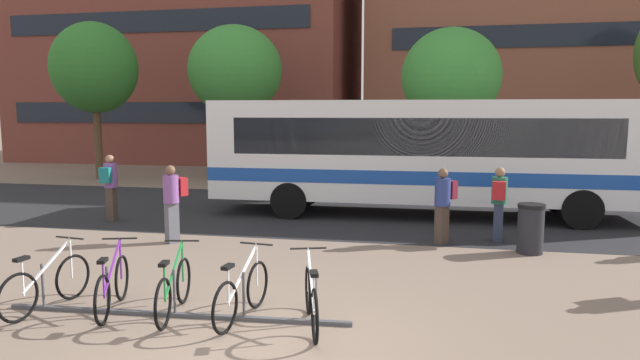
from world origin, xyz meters
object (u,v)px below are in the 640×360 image
(parked_bicycle_purple_1, at_px, (113,286))
(commuter_teal_pack_3, at_px, (110,183))
(street_tree_1, at_px, (94,68))
(commuter_red_pack_1, at_px, (499,199))
(trash_bin, at_px, (531,228))
(parked_bicycle_white_4, at_px, (311,300))
(commuter_red_pack_0, at_px, (173,198))
(parked_bicycle_green_2, at_px, (174,289))
(street_tree_3, at_px, (451,77))
(parked_bicycle_white_3, at_px, (242,293))
(parked_bicycle_white_0, at_px, (47,285))
(commuter_maroon_pack_5, at_px, (443,200))
(city_bus, at_px, (432,152))
(street_tree_0, at_px, (235,71))

(parked_bicycle_purple_1, bearing_deg, commuter_teal_pack_3, 15.40)
(street_tree_1, bearing_deg, commuter_red_pack_1, -28.90)
(trash_bin, bearing_deg, commuter_red_pack_1, 121.55)
(parked_bicycle_white_4, xyz_separation_m, trash_bin, (3.60, 4.74, 0.13))
(commuter_red_pack_0, height_order, commuter_teal_pack_3, commuter_teal_pack_3)
(parked_bicycle_green_2, relative_size, street_tree_3, 0.28)
(parked_bicycle_purple_1, distance_m, parked_bicycle_white_4, 2.98)
(parked_bicycle_white_3, xyz_separation_m, commuter_red_pack_0, (-3.02, 4.05, 0.62))
(parked_bicycle_white_0, relative_size, commuter_maroon_pack_5, 1.02)
(parked_bicycle_green_2, bearing_deg, parked_bicycle_white_0, 85.04)
(city_bus, xyz_separation_m, parked_bicycle_white_0, (-5.54, -8.63, -1.39))
(parked_bicycle_white_3, bearing_deg, city_bus, -10.16)
(city_bus, xyz_separation_m, parked_bicycle_white_4, (-1.57, -8.53, -1.39))
(commuter_red_pack_0, xyz_separation_m, street_tree_3, (6.27, 10.54, 3.19))
(parked_bicycle_green_2, bearing_deg, street_tree_1, 26.35)
(parked_bicycle_white_4, xyz_separation_m, street_tree_1, (-12.32, 14.11, 4.29))
(city_bus, height_order, parked_bicycle_white_3, city_bus)
(commuter_red_pack_0, relative_size, trash_bin, 1.69)
(commuter_maroon_pack_5, bearing_deg, street_tree_1, -81.74)
(parked_bicycle_purple_1, xyz_separation_m, street_tree_3, (5.22, 14.67, 3.81))
(parked_bicycle_white_0, relative_size, street_tree_1, 0.26)
(trash_bin, relative_size, street_tree_1, 0.16)
(commuter_red_pack_1, xyz_separation_m, street_tree_0, (-9.78, 10.13, 3.65))
(parked_bicycle_purple_1, height_order, parked_bicycle_green_2, same)
(parked_bicycle_purple_1, bearing_deg, street_tree_0, -3.24)
(commuter_maroon_pack_5, xyz_separation_m, street_tree_0, (-8.57, 10.52, 3.65))
(street_tree_1, bearing_deg, trash_bin, -30.48)
(parked_bicycle_white_3, distance_m, trash_bin, 6.55)
(city_bus, bearing_deg, street_tree_3, 82.88)
(parked_bicycle_white_4, bearing_deg, parked_bicycle_purple_1, 72.48)
(parked_bicycle_green_2, height_order, street_tree_0, street_tree_0)
(street_tree_3, bearing_deg, commuter_maroon_pack_5, -92.39)
(parked_bicycle_purple_1, height_order, parked_bicycle_white_4, same)
(street_tree_0, bearing_deg, parked_bicycle_purple_1, -76.60)
(commuter_red_pack_0, xyz_separation_m, trash_bin, (7.64, 0.59, -0.49))
(parked_bicycle_green_2, height_order, parked_bicycle_white_3, same)
(parked_bicycle_purple_1, bearing_deg, parked_bicycle_green_2, -104.12)
(city_bus, xyz_separation_m, parked_bicycle_white_3, (-2.58, -8.43, -1.39))
(city_bus, relative_size, street_tree_1, 1.83)
(parked_bicycle_white_0, distance_m, commuter_teal_pack_3, 6.82)
(commuter_red_pack_0, bearing_deg, city_bus, 162.97)
(parked_bicycle_white_4, bearing_deg, street_tree_1, 24.01)
(city_bus, distance_m, parked_bicycle_white_3, 8.93)
(parked_bicycle_purple_1, bearing_deg, street_tree_3, -36.21)
(parked_bicycle_white_0, height_order, street_tree_1, street_tree_1)
(parked_bicycle_white_0, bearing_deg, parked_bicycle_purple_1, -74.90)
(commuter_maroon_pack_5, bearing_deg, trash_bin, 115.04)
(city_bus, xyz_separation_m, commuter_red_pack_1, (1.49, -2.91, -0.80))
(commuter_teal_pack_3, relative_size, commuter_maroon_pack_5, 1.05)
(street_tree_1, height_order, street_tree_3, street_tree_1)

